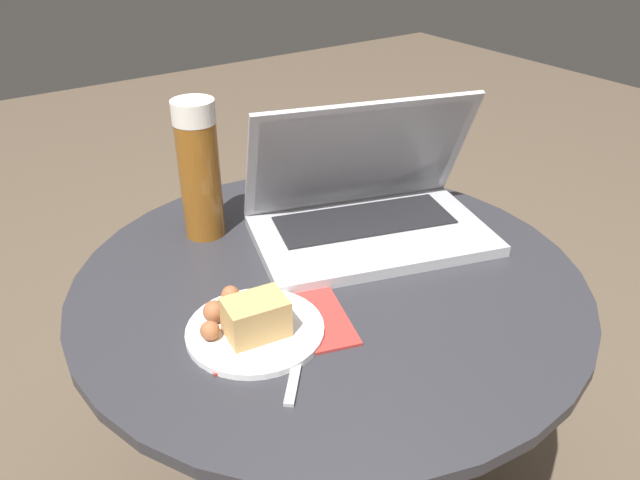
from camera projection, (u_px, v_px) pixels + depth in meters
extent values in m
cylinder|color=#9E9EA3|center=(328.00, 401.00, 1.06)|extent=(0.07, 0.07, 0.47)
cylinder|color=#2D2D33|center=(329.00, 280.00, 0.93)|extent=(0.76, 0.76, 0.02)
cube|color=#B7332D|center=(277.00, 327.00, 0.82)|extent=(0.22, 0.18, 0.00)
cube|color=#B2B2B7|center=(372.00, 235.00, 1.02)|extent=(0.42, 0.33, 0.02)
cube|color=black|center=(364.00, 220.00, 1.04)|extent=(0.31, 0.19, 0.00)
cube|color=#B2B2B7|center=(359.00, 156.00, 1.01)|extent=(0.39, 0.21, 0.21)
cube|color=silver|center=(360.00, 157.00, 1.01)|extent=(0.35, 0.19, 0.19)
cylinder|color=brown|center=(200.00, 181.00, 0.99)|extent=(0.07, 0.07, 0.19)
cylinder|color=white|center=(193.00, 112.00, 0.94)|extent=(0.07, 0.07, 0.04)
cylinder|color=white|center=(255.00, 330.00, 0.81)|extent=(0.18, 0.18, 0.01)
cube|color=tan|center=(256.00, 317.00, 0.78)|extent=(0.08, 0.06, 0.05)
sphere|color=#9E5B38|center=(231.00, 295.00, 0.85)|extent=(0.03, 0.03, 0.03)
sphere|color=#9E5B38|center=(214.00, 311.00, 0.81)|extent=(0.03, 0.03, 0.03)
sphere|color=#9E5B38|center=(210.00, 331.00, 0.78)|extent=(0.03, 0.03, 0.03)
cube|color=#B2B2B7|center=(296.00, 367.00, 0.75)|extent=(0.09, 0.10, 0.00)
cube|color=#B2B2B7|center=(306.00, 321.00, 0.83)|extent=(0.05, 0.06, 0.00)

